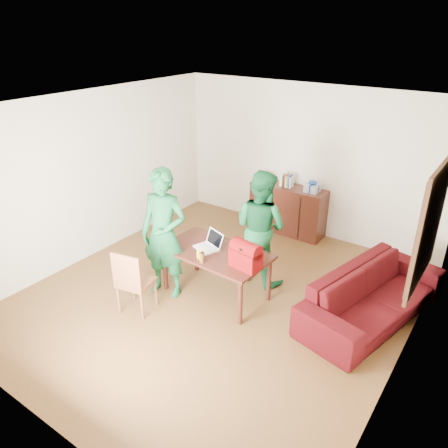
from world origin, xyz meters
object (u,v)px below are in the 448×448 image
Objects in this scene: person_near at (164,234)px; person_far at (260,227)px; red_bag at (246,257)px; laptop at (206,246)px; bottle at (202,257)px; chair at (137,293)px; sofa at (373,295)px; table at (216,257)px.

person_near reaches higher than person_far.
person_near is 4.68× the size of red_bag.
laptop reaches higher than bottle.
chair is 1.15m from laptop.
person_far is at bearing 38.04° from person_near.
person_near is 0.82× the size of sofa.
person_far is (0.95, 1.67, 0.60)m from chair.
laptop is (-0.44, -0.76, -0.12)m from person_far.
bottle is (0.70, 0.57, 0.52)m from chair.
red_bag reaches higher than chair.
sofa is (1.44, 0.89, -0.52)m from red_bag.
laptop is 0.17× the size of sofa.
sofa is (2.65, 1.12, -0.61)m from person_near.
bottle is 0.41× the size of red_bag.
person_near reaches higher than chair.
person_far is 10.58× the size of bottle.
table is at bearing 77.08° from person_far.
bottle is at bearing 27.84° from chair.
table is 0.82× the size of person_near.
person_far is at bearing 116.05° from red_bag.
laptop reaches higher than sofa.
red_bag reaches higher than table.
person_near is at bearing -161.87° from red_bag.
person_near reaches higher than laptop.
laptop is 0.39m from bottle.
person_far is 4.42× the size of laptop.
bottle is 0.59m from red_bag.
person_near reaches higher than table.
bottle is (0.03, -0.36, 0.17)m from table.
chair is at bearing 135.81° from sofa.
red_bag reaches higher than laptop.
person_far reaches higher than laptop.
laptop is at bearing 123.36° from sofa.
bottle is at bearing -41.23° from laptop.
person_near is at bearing 58.17° from person_far.
chair is (-0.66, -0.93, -0.35)m from table.
red_bag is 1.78m from sofa.
person_near reaches higher than bottle.
sofa is (2.17, 0.79, -0.42)m from laptop.
laptop is 2.35m from sofa.
table is 3.85× the size of red_bag.
bottle is (0.66, -0.00, -0.15)m from person_near.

